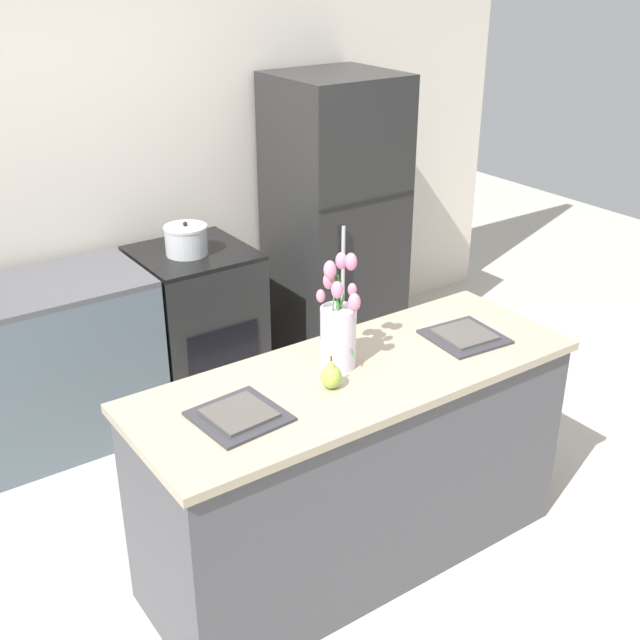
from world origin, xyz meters
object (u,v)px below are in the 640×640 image
object	(u,v)px
flower_vase	(338,327)
plate_setting_left	(239,415)
pear_figurine	(331,375)
cooking_pot	(186,240)
refrigerator	(335,222)
stove_range	(198,324)
plate_setting_right	(465,336)

from	to	relation	value
flower_vase	plate_setting_left	size ratio (longest dim) A/B	1.45
pear_figurine	cooking_pot	xyz separation A→B (m)	(0.21, 1.62, 0.01)
refrigerator	plate_setting_left	bearing A→B (deg)	-134.24
flower_vase	pear_figurine	world-z (taller)	flower_vase
stove_range	cooking_pot	world-z (taller)	cooking_pot
cooking_pot	pear_figurine	bearing A→B (deg)	-97.55
flower_vase	plate_setting_left	world-z (taller)	flower_vase
plate_setting_right	cooking_pot	world-z (taller)	cooking_pot
stove_range	flower_vase	distance (m)	1.65
refrigerator	cooking_pot	bearing A→B (deg)	-178.53
pear_figurine	plate_setting_left	size ratio (longest dim) A/B	0.42
stove_range	plate_setting_left	xyz separation A→B (m)	(-0.64, -1.63, 0.47)
refrigerator	pear_figurine	size ratio (longest dim) A/B	13.24
pear_figurine	cooking_pot	distance (m)	1.63
stove_range	cooking_pot	bearing A→B (deg)	-149.28
stove_range	plate_setting_left	bearing A→B (deg)	-111.38
flower_vase	cooking_pot	size ratio (longest dim) A/B	1.95
stove_range	refrigerator	size ratio (longest dim) A/B	0.51
stove_range	refrigerator	world-z (taller)	refrigerator
stove_range	plate_setting_right	bearing A→B (deg)	-74.96
refrigerator	pear_figurine	xyz separation A→B (m)	(-1.21, -1.65, 0.08)
stove_range	pear_figurine	bearing A→B (deg)	-98.86
plate_setting_left	refrigerator	bearing A→B (deg)	45.76
pear_figurine	cooking_pot	world-z (taller)	cooking_pot
stove_range	pear_figurine	size ratio (longest dim) A/B	6.72
refrigerator	plate_setting_right	bearing A→B (deg)	-107.42
plate_setting_right	cooking_pot	xyz separation A→B (m)	(-0.48, 1.61, 0.05)
refrigerator	plate_setting_right	xyz separation A→B (m)	(-0.51, -1.63, 0.04)
stove_range	refrigerator	distance (m)	1.04
flower_vase	pear_figurine	size ratio (longest dim) A/B	3.45
plate_setting_right	cooking_pot	size ratio (longest dim) A/B	1.34
pear_figurine	plate_setting_left	bearing A→B (deg)	177.89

